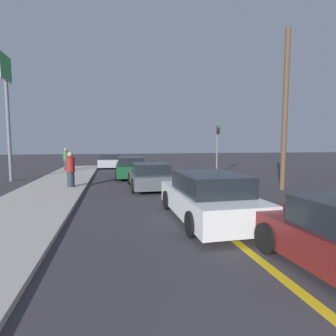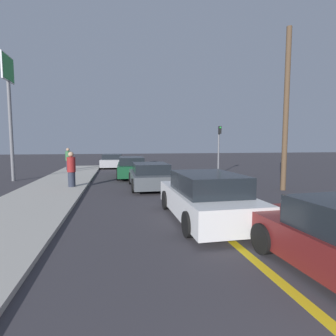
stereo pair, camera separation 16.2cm
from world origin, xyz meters
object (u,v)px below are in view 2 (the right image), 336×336
at_px(car_oncoming_far, 113,161).
at_px(traffic_light, 219,144).
at_px(car_ahead_center, 205,197).
at_px(utility_pole, 286,110).
at_px(car_parked_left_lot, 131,167).
at_px(roadside_sign, 9,90).
at_px(car_far_distant, 150,176).
at_px(pedestrian_mid_group, 68,159).
at_px(pedestrian_near_curb, 71,169).

relative_size(car_oncoming_far, traffic_light, 1.26).
distance_m(car_ahead_center, car_oncoming_far, 17.96).
height_order(traffic_light, utility_pole, utility_pole).
bearing_deg(car_parked_left_lot, traffic_light, 5.99).
relative_size(roadside_sign, utility_pole, 0.97).
height_order(car_far_distant, traffic_light, traffic_light).
relative_size(car_far_distant, traffic_light, 1.21).
xyz_separation_m(car_ahead_center, traffic_light, (4.77, 10.76, 1.51)).
relative_size(car_parked_left_lot, roadside_sign, 0.66).
bearing_deg(car_parked_left_lot, car_far_distant, -79.76).
height_order(car_ahead_center, traffic_light, traffic_light).
bearing_deg(utility_pole, traffic_light, 94.15).
distance_m(car_far_distant, car_oncoming_far, 12.07).
bearing_deg(traffic_light, car_oncoming_far, 137.56).
height_order(car_ahead_center, utility_pole, utility_pole).
xyz_separation_m(car_ahead_center, car_oncoming_far, (-2.86, 17.73, -0.04)).
bearing_deg(pedestrian_mid_group, car_ahead_center, -67.19).
relative_size(pedestrian_near_curb, traffic_light, 0.49).
distance_m(car_ahead_center, pedestrian_mid_group, 16.22).
bearing_deg(car_far_distant, utility_pole, -17.06).
distance_m(pedestrian_mid_group, utility_pole, 16.19).
height_order(pedestrian_mid_group, traffic_light, traffic_light).
xyz_separation_m(car_parked_left_lot, roadside_sign, (-6.98, -0.44, 4.65)).
height_order(car_ahead_center, roadside_sign, roadside_sign).
height_order(pedestrian_near_curb, roadside_sign, roadside_sign).
bearing_deg(car_oncoming_far, pedestrian_mid_group, -137.92).
height_order(pedestrian_near_curb, pedestrian_mid_group, pedestrian_mid_group).
bearing_deg(utility_pole, car_parked_left_lot, 137.14).
distance_m(traffic_light, roadside_sign, 13.70).
xyz_separation_m(car_oncoming_far, traffic_light, (7.63, -6.98, 1.55)).
height_order(pedestrian_mid_group, roadside_sign, roadside_sign).
xyz_separation_m(car_oncoming_far, pedestrian_mid_group, (-3.43, -2.79, 0.37)).
relative_size(car_parked_left_lot, traffic_light, 1.39).
distance_m(car_oncoming_far, utility_pole, 16.31).
bearing_deg(pedestrian_near_curb, car_ahead_center, -53.15).
bearing_deg(roadside_sign, utility_pole, -23.10).
distance_m(car_oncoming_far, pedestrian_mid_group, 4.43).
bearing_deg(utility_pole, car_far_distant, 162.86).
bearing_deg(car_far_distant, car_ahead_center, -81.48).
bearing_deg(utility_pole, car_oncoming_far, 120.50).
xyz_separation_m(car_parked_left_lot, car_oncoming_far, (-1.31, 7.47, -0.05)).
distance_m(pedestrian_mid_group, traffic_light, 11.88).
height_order(car_parked_left_lot, car_oncoming_far, car_parked_left_lot).
bearing_deg(car_parked_left_lot, roadside_sign, -174.94).
bearing_deg(car_ahead_center, traffic_light, 65.73).
bearing_deg(car_parked_left_lot, pedestrian_mid_group, 136.82).
distance_m(car_ahead_center, roadside_sign, 13.82).
height_order(car_ahead_center, pedestrian_mid_group, pedestrian_mid_group).
bearing_deg(car_ahead_center, utility_pole, 36.45).
bearing_deg(car_oncoming_far, roadside_sign, -122.69).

